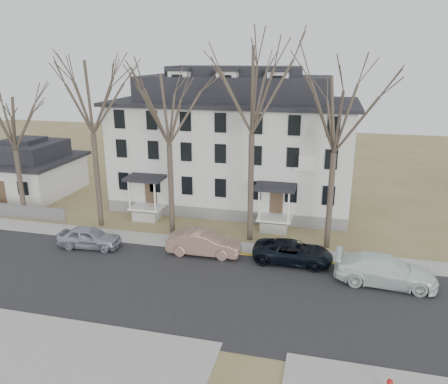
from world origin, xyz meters
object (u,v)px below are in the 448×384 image
(small_house, at_px, (29,170))
(tree_bungalow, at_px, (11,120))
(boarding_house, at_px, (234,144))
(car_tan, at_px, (204,243))
(tree_center, at_px, (253,84))
(bicycle_left, at_px, (143,211))
(car_silver, at_px, (89,238))
(car_white, at_px, (385,271))
(tree_mid_right, at_px, (337,109))
(tree_mid_left, at_px, (168,105))
(car_navy, at_px, (293,253))
(tree_far_left, at_px, (90,92))

(small_house, distance_m, tree_bungalow, 9.43)
(boarding_house, relative_size, car_tan, 4.23)
(tree_center, relative_size, bicycle_left, 7.79)
(car_silver, xyz_separation_m, bicycle_left, (1.02, 6.72, -0.25))
(boarding_house, height_order, car_white, boarding_house)
(tree_mid_right, xyz_separation_m, car_white, (3.38, -4.54, -8.76))
(tree_center, xyz_separation_m, car_white, (8.88, -4.54, -10.25))
(car_tan, xyz_separation_m, bicycle_left, (-7.04, 5.86, -0.31))
(small_house, height_order, tree_center, tree_center)
(car_tan, distance_m, car_white, 11.51)
(tree_mid_left, bearing_deg, small_house, 159.97)
(car_silver, relative_size, bicycle_left, 2.31)
(boarding_house, distance_m, car_tan, 12.27)
(car_navy, bearing_deg, bicycle_left, 67.59)
(boarding_house, height_order, tree_mid_left, tree_mid_left)
(boarding_house, distance_m, tree_mid_left, 9.66)
(car_navy, height_order, bicycle_left, car_navy)
(small_house, relative_size, bicycle_left, 4.61)
(tree_far_left, bearing_deg, small_house, 150.61)
(bicycle_left, bearing_deg, car_silver, -158.04)
(tree_mid_right, bearing_deg, tree_bungalow, 180.00)
(tree_mid_right, relative_size, bicycle_left, 6.75)
(tree_mid_left, distance_m, tree_mid_right, 11.50)
(tree_bungalow, xyz_separation_m, car_white, (27.88, -4.54, -7.28))
(tree_mid_left, distance_m, car_silver, 10.79)
(tree_far_left, relative_size, tree_mid_right, 1.08)
(bicycle_left, bearing_deg, tree_mid_right, -69.33)
(tree_bungalow, relative_size, bicycle_left, 5.71)
(bicycle_left, bearing_deg, tree_bungalow, 136.20)
(tree_bungalow, xyz_separation_m, car_tan, (16.45, -3.23, -7.31))
(car_silver, distance_m, car_navy, 14.03)
(car_silver, relative_size, car_navy, 0.85)
(tree_mid_left, distance_m, car_white, 17.86)
(tree_far_left, bearing_deg, car_silver, -71.21)
(tree_mid_right, distance_m, tree_bungalow, 24.54)
(tree_mid_right, bearing_deg, tree_mid_left, 180.00)
(small_house, bearing_deg, car_navy, -19.30)
(boarding_house, height_order, car_silver, boarding_house)
(tree_mid_left, relative_size, car_navy, 2.50)
(car_white, bearing_deg, tree_far_left, 81.00)
(tree_mid_left, height_order, car_white, tree_mid_left)
(tree_center, bearing_deg, small_house, 164.92)
(tree_bungalow, distance_m, car_silver, 11.89)
(boarding_house, bearing_deg, small_house, -174.41)
(car_silver, relative_size, car_tan, 0.89)
(boarding_house, xyz_separation_m, car_silver, (-7.61, -12.24, -4.64))
(tree_bungalow, relative_size, car_silver, 2.48)
(tree_bungalow, distance_m, car_navy, 23.77)
(tree_mid_left, relative_size, tree_bungalow, 1.18)
(car_tan, distance_m, car_navy, 5.94)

